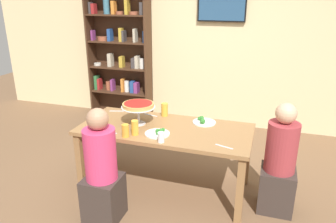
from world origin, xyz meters
The scene contains 19 objects.
ground_plane centered at (0.00, 0.00, 0.00)m, with size 12.00×12.00×0.00m, color brown.
rear_partition centered at (0.00, 2.20, 1.40)m, with size 8.00×0.12×2.80m, color beige.
dining_table centered at (0.00, 0.00, 0.65)m, with size 1.85×0.84×0.74m.
bookshelf centered at (-1.49, 2.01, 1.13)m, with size 1.10×0.30×2.21m.
television centered at (0.21, 2.11, 1.91)m, with size 0.74×0.05×0.42m.
diner_near_left centered at (-0.40, -0.70, 0.49)m, with size 0.34×0.34×1.15m.
diner_head_east centered at (1.20, -0.03, 0.49)m, with size 0.34×0.34×1.15m.
deep_dish_pizza_stand centered at (-0.31, 0.01, 0.95)m, with size 0.37×0.37×0.24m.
salad_plate_near_diner centered at (-0.01, -0.19, 0.76)m, with size 0.26×0.26×0.07m.
salad_plate_far_diner centered at (0.36, 0.26, 0.76)m, with size 0.26×0.26×0.07m.
beer_glass_amber_tall centered at (-0.23, -0.27, 0.82)m, with size 0.07×0.07×0.15m, color gold.
beer_glass_amber_short centered at (-0.31, -0.35, 0.81)m, with size 0.07×0.07×0.13m, color gold.
beer_glass_amber_spare centered at (-0.12, 0.34, 0.82)m, with size 0.08×0.08×0.16m, color gold.
water_glass_clear_near centered at (0.08, -0.36, 0.79)m, with size 0.06×0.06×0.10m, color white.
cutlery_fork_near centered at (-0.73, 0.31, 0.74)m, with size 0.18×0.02×0.01m, color silver.
cutlery_knife_near centered at (-0.71, -0.27, 0.74)m, with size 0.18×0.02×0.01m, color silver.
cutlery_fork_far centered at (0.68, -0.27, 0.74)m, with size 0.18×0.02×0.01m, color silver.
cutlery_knife_far centered at (-0.28, 0.31, 0.74)m, with size 0.18×0.02×0.01m, color silver.
cutlery_spare_fork centered at (-0.51, -0.30, 0.74)m, with size 0.18×0.02×0.01m, color silver.
Camera 1 is at (1.02, -3.05, 2.09)m, focal length 34.57 mm.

